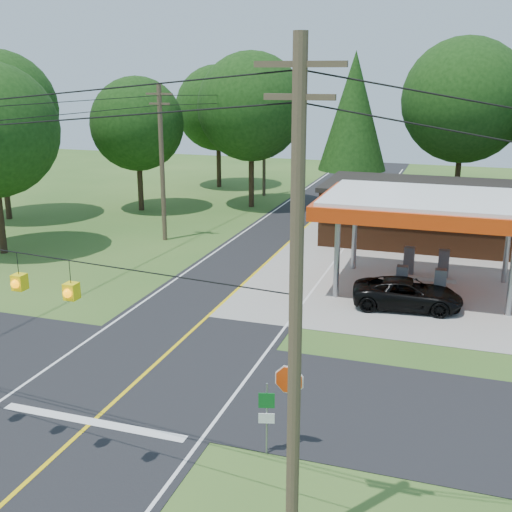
% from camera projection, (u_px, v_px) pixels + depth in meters
% --- Properties ---
extents(ground, '(120.00, 120.00, 0.00)m').
position_uv_depth(ground, '(145.00, 374.00, 23.70)').
color(ground, '#2E581F').
rests_on(ground, ground).
extents(main_highway, '(8.00, 120.00, 0.02)m').
position_uv_depth(main_highway, '(145.00, 374.00, 23.70)').
color(main_highway, black).
rests_on(main_highway, ground).
extents(cross_road, '(70.00, 7.00, 0.02)m').
position_uv_depth(cross_road, '(145.00, 373.00, 23.70)').
color(cross_road, black).
rests_on(cross_road, ground).
extents(lane_center_yellow, '(0.15, 110.00, 0.00)m').
position_uv_depth(lane_center_yellow, '(145.00, 373.00, 23.70)').
color(lane_center_yellow, yellow).
rests_on(lane_center_yellow, main_highway).
extents(gas_canopy, '(10.60, 7.40, 4.88)m').
position_uv_depth(gas_canopy, '(428.00, 208.00, 31.66)').
color(gas_canopy, gray).
rests_on(gas_canopy, ground).
extents(convenience_store, '(16.40, 7.55, 3.80)m').
position_uv_depth(convenience_store, '(452.00, 214.00, 41.12)').
color(convenience_store, '#4D2A16').
rests_on(convenience_store, ground).
extents(utility_pole_near_right, '(1.80, 0.30, 11.50)m').
position_uv_depth(utility_pole_near_right, '(296.00, 310.00, 13.40)').
color(utility_pole_near_right, '#473828').
rests_on(utility_pole_near_right, ground).
extents(utility_pole_far_left, '(1.80, 0.30, 10.00)m').
position_uv_depth(utility_pole_far_left, '(162.00, 161.00, 41.09)').
color(utility_pole_far_left, '#473828').
rests_on(utility_pole_far_left, ground).
extents(utility_pole_north, '(0.30, 0.30, 9.50)m').
position_uv_depth(utility_pole_north, '(264.00, 142.00, 56.26)').
color(utility_pole_north, '#473828').
rests_on(utility_pole_north, ground).
extents(treeline_backdrop, '(70.27, 51.59, 13.30)m').
position_uv_depth(treeline_backdrop, '(318.00, 121.00, 43.27)').
color(treeline_backdrop, '#332316').
rests_on(treeline_backdrop, ground).
extents(suv_car, '(5.52, 5.52, 1.41)m').
position_uv_depth(suv_car, '(407.00, 294.00, 30.07)').
color(suv_car, black).
rests_on(suv_car, ground).
extents(octagonal_stop_sign, '(0.92, 0.11, 2.68)m').
position_uv_depth(octagonal_stop_sign, '(289.00, 387.00, 18.49)').
color(octagonal_stop_sign, gray).
rests_on(octagonal_stop_sign, ground).
extents(route_sign_post, '(0.46, 0.15, 2.27)m').
position_uv_depth(route_sign_post, '(267.00, 413.00, 18.36)').
color(route_sign_post, gray).
rests_on(route_sign_post, ground).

